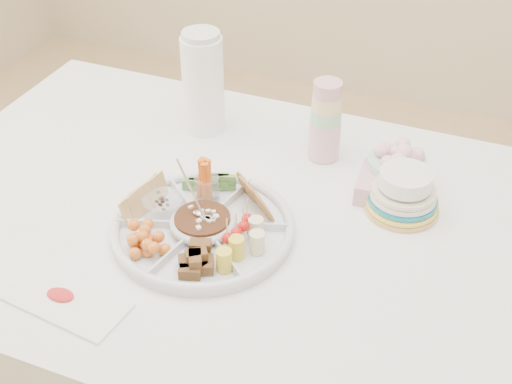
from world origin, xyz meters
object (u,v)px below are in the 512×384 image
at_px(party_tray, 203,226).
at_px(thermos, 203,81).
at_px(dining_table, 236,333).
at_px(plate_stack, 404,191).

relative_size(party_tray, thermos, 1.40).
height_order(dining_table, thermos, thermos).
xyz_separation_m(dining_table, party_tray, (-0.03, -0.08, 0.40)).
bearing_deg(thermos, dining_table, -55.04).
distance_m(party_tray, plate_stack, 0.44).
height_order(dining_table, plate_stack, plate_stack).
bearing_deg(dining_table, party_tray, -111.94).
height_order(thermos, plate_stack, thermos).
relative_size(party_tray, plate_stack, 2.34).
bearing_deg(plate_stack, party_tray, -147.25).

